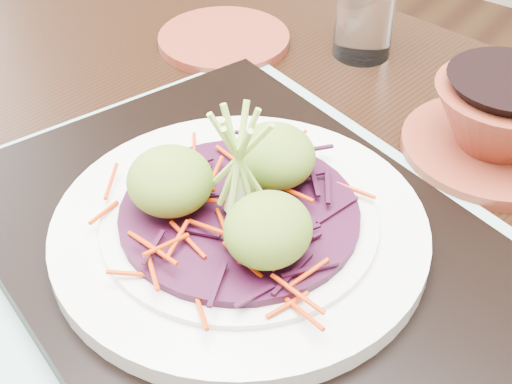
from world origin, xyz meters
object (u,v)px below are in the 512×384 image
Objects in this scene: serving_tray at (240,246)px; water_glass at (365,16)px; white_plate at (240,228)px; terracotta_side_plate at (224,39)px; terracotta_bowl_set at (499,125)px; dining_table at (298,325)px.

water_glass reaches higher than serving_tray.
white_plate reaches higher than terracotta_side_plate.
terracotta_bowl_set is at bearing -25.67° from water_glass.
water_glass is (0.13, 0.07, 0.04)m from terracotta_side_plate.
white_plate is (0.00, -0.00, 0.02)m from serving_tray.
terracotta_side_plate is 0.69× the size of terracotta_bowl_set.
serving_tray is 1.54× the size of white_plate.
serving_tray is 2.88× the size of terracotta_side_plate.
water_glass is at bearing 121.51° from serving_tray.
serving_tray is 0.34m from terracotta_side_plate.
white_plate is 1.87× the size of terracotta_side_plate.
terracotta_side_plate is at bearing 147.48° from serving_tray.
white_plate is at bearing -119.07° from dining_table.
terracotta_side_plate is at bearing 176.79° from terracotta_bowl_set.
terracotta_bowl_set is at bearing 76.97° from dining_table.
water_glass is at bearing 104.52° from white_plate.
dining_table is 0.35m from terracotta_side_plate.
terracotta_bowl_set is (0.10, 0.24, 0.02)m from serving_tray.
terracotta_side_plate is at bearing 130.49° from white_plate.
water_glass reaches higher than terracotta_side_plate.
terracotta_bowl_set is (0.10, 0.24, -0.00)m from white_plate.
serving_tray is 0.02m from white_plate.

